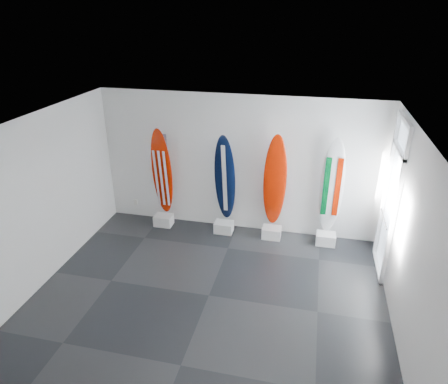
% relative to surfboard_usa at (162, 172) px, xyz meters
% --- Properties ---
extents(floor, '(6.00, 6.00, 0.00)m').
position_rel_surfboard_usa_xyz_m(floor, '(1.65, -2.28, -1.26)').
color(floor, black).
rests_on(floor, ground).
extents(ceiling, '(6.00, 6.00, 0.00)m').
position_rel_surfboard_usa_xyz_m(ceiling, '(1.65, -2.28, 1.74)').
color(ceiling, white).
rests_on(ceiling, wall_back).
extents(wall_back, '(6.00, 0.00, 6.00)m').
position_rel_surfboard_usa_xyz_m(wall_back, '(1.65, 0.22, 0.24)').
color(wall_back, white).
rests_on(wall_back, ground).
extents(wall_front, '(6.00, 0.00, 6.00)m').
position_rel_surfboard_usa_xyz_m(wall_front, '(1.65, -4.78, 0.24)').
color(wall_front, white).
rests_on(wall_front, ground).
extents(wall_left, '(0.00, 5.00, 5.00)m').
position_rel_surfboard_usa_xyz_m(wall_left, '(-1.35, -2.28, 0.24)').
color(wall_left, white).
rests_on(wall_left, ground).
extents(wall_right, '(0.00, 5.00, 5.00)m').
position_rel_surfboard_usa_xyz_m(wall_right, '(4.65, -2.28, 0.24)').
color(wall_right, white).
rests_on(wall_right, ground).
extents(display_block_usa, '(0.40, 0.30, 0.24)m').
position_rel_surfboard_usa_xyz_m(display_block_usa, '(0.00, -0.10, -1.14)').
color(display_block_usa, white).
rests_on(display_block_usa, floor).
extents(surfboard_usa, '(0.47, 0.30, 2.05)m').
position_rel_surfboard_usa_xyz_m(surfboard_usa, '(0.00, 0.00, 0.00)').
color(surfboard_usa, '#9D1601').
rests_on(surfboard_usa, display_block_usa).
extents(display_block_navy, '(0.40, 0.30, 0.24)m').
position_rel_surfboard_usa_xyz_m(display_block_navy, '(1.41, -0.10, -1.14)').
color(display_block_navy, white).
rests_on(display_block_navy, floor).
extents(surfboard_navy, '(0.48, 0.38, 2.02)m').
position_rel_surfboard_usa_xyz_m(surfboard_navy, '(1.41, 0.00, -0.02)').
color(surfboard_navy, black).
rests_on(surfboard_navy, display_block_navy).
extents(display_block_swiss, '(0.40, 0.30, 0.24)m').
position_rel_surfboard_usa_xyz_m(display_block_swiss, '(2.48, -0.10, -1.14)').
color(display_block_swiss, white).
rests_on(display_block_swiss, floor).
extents(surfboard_swiss, '(0.51, 0.37, 2.10)m').
position_rel_surfboard_usa_xyz_m(surfboard_swiss, '(2.48, 0.00, 0.02)').
color(surfboard_swiss, '#9D1601').
rests_on(surfboard_swiss, display_block_swiss).
extents(display_block_italy, '(0.40, 0.30, 0.24)m').
position_rel_surfboard_usa_xyz_m(display_block_italy, '(3.62, -0.10, -1.14)').
color(display_block_italy, white).
rests_on(display_block_italy, floor).
extents(surfboard_italy, '(0.47, 0.18, 2.09)m').
position_rel_surfboard_usa_xyz_m(surfboard_italy, '(3.62, 0.00, 0.02)').
color(surfboard_italy, silver).
rests_on(surfboard_italy, display_block_italy).
extents(wall_outlet, '(0.09, 0.02, 0.13)m').
position_rel_surfboard_usa_xyz_m(wall_outlet, '(-0.80, 0.20, -0.91)').
color(wall_outlet, silver).
rests_on(wall_outlet, wall_back).
extents(glass_door, '(0.12, 1.16, 2.85)m').
position_rel_surfboard_usa_xyz_m(glass_door, '(4.62, -0.73, 0.16)').
color(glass_door, white).
rests_on(glass_door, floor).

